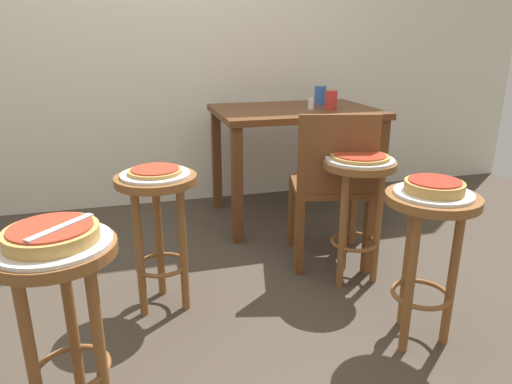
# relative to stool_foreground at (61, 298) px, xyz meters

# --- Properties ---
(ground_plane) EXTENTS (6.00, 6.00, 0.00)m
(ground_plane) POSITION_rel_stool_foreground_xyz_m (0.47, 0.52, -0.46)
(ground_plane) COLOR #42382D
(stool_foreground) EXTENTS (0.35, 0.35, 0.64)m
(stool_foreground) POSITION_rel_stool_foreground_xyz_m (0.00, 0.00, 0.00)
(stool_foreground) COLOR brown
(stool_foreground) RESTS_ON ground_plane
(serving_plate_foreground) EXTENTS (0.33, 0.33, 0.01)m
(serving_plate_foreground) POSITION_rel_stool_foreground_xyz_m (-0.00, 0.00, 0.18)
(serving_plate_foreground) COLOR white
(serving_plate_foreground) RESTS_ON stool_foreground
(pizza_foreground) EXTENTS (0.26, 0.26, 0.05)m
(pizza_foreground) POSITION_rel_stool_foreground_xyz_m (0.00, 0.00, 0.21)
(pizza_foreground) COLOR tan
(pizza_foreground) RESTS_ON serving_plate_foreground
(stool_middle) EXTENTS (0.35, 0.35, 0.64)m
(stool_middle) POSITION_rel_stool_foreground_xyz_m (1.32, 0.10, 0.00)
(stool_middle) COLOR brown
(stool_middle) RESTS_ON ground_plane
(serving_plate_middle) EXTENTS (0.29, 0.29, 0.01)m
(serving_plate_middle) POSITION_rel_stool_foreground_xyz_m (1.32, 0.10, 0.18)
(serving_plate_middle) COLOR silver
(serving_plate_middle) RESTS_ON stool_middle
(pizza_middle) EXTENTS (0.22, 0.22, 0.05)m
(pizza_middle) POSITION_rel_stool_foreground_xyz_m (1.32, 0.10, 0.21)
(pizza_middle) COLOR tan
(pizza_middle) RESTS_ON serving_plate_middle
(stool_leftside) EXTENTS (0.35, 0.35, 0.64)m
(stool_leftside) POSITION_rel_stool_foreground_xyz_m (1.29, 0.64, 0.00)
(stool_leftside) COLOR brown
(stool_leftside) RESTS_ON ground_plane
(serving_plate_leftside) EXTENTS (0.33, 0.33, 0.01)m
(serving_plate_leftside) POSITION_rel_stool_foreground_xyz_m (1.29, 0.64, 0.18)
(serving_plate_leftside) COLOR silver
(serving_plate_leftside) RESTS_ON stool_leftside
(pizza_leftside) EXTENTS (0.28, 0.28, 0.02)m
(pizza_leftside) POSITION_rel_stool_foreground_xyz_m (1.29, 0.64, 0.19)
(pizza_leftside) COLOR #B78442
(pizza_leftside) RESTS_ON serving_plate_leftside
(stool_rear) EXTENTS (0.35, 0.35, 0.64)m
(stool_rear) POSITION_rel_stool_foreground_xyz_m (0.33, 0.64, 0.00)
(stool_rear) COLOR brown
(stool_rear) RESTS_ON ground_plane
(serving_plate_rear) EXTENTS (0.30, 0.30, 0.01)m
(serving_plate_rear) POSITION_rel_stool_foreground_xyz_m (0.33, 0.64, 0.18)
(serving_plate_rear) COLOR silver
(serving_plate_rear) RESTS_ON stool_rear
(pizza_rear) EXTENTS (0.23, 0.23, 0.02)m
(pizza_rear) POSITION_rel_stool_foreground_xyz_m (0.33, 0.64, 0.19)
(pizza_rear) COLOR tan
(pizza_rear) RESTS_ON serving_plate_rear
(dining_table) EXTENTS (1.05, 0.76, 0.76)m
(dining_table) POSITION_rel_stool_foreground_xyz_m (1.30, 1.58, 0.18)
(dining_table) COLOR #5B3319
(dining_table) RESTS_ON ground_plane
(cup_near_edge) EXTENTS (0.08, 0.08, 0.12)m
(cup_near_edge) POSITION_rel_stool_foreground_xyz_m (1.51, 1.48, 0.35)
(cup_near_edge) COLOR red
(cup_near_edge) RESTS_ON dining_table
(cup_far_edge) EXTENTS (0.08, 0.08, 0.13)m
(cup_far_edge) POSITION_rel_stool_foreground_xyz_m (1.54, 1.72, 0.36)
(cup_far_edge) COLOR #3360B2
(cup_far_edge) RESTS_ON dining_table
(condiment_shaker) EXTENTS (0.04, 0.04, 0.07)m
(condiment_shaker) POSITION_rel_stool_foreground_xyz_m (1.39, 1.51, 0.33)
(condiment_shaker) COLOR white
(condiment_shaker) RESTS_ON dining_table
(wooden_chair) EXTENTS (0.48, 0.48, 0.85)m
(wooden_chair) POSITION_rel_stool_foreground_xyz_m (1.25, 0.83, 0.00)
(wooden_chair) COLOR brown
(wooden_chair) RESTS_ON ground_plane
(pizza_server_knife) EXTENTS (0.17, 0.18, 0.01)m
(pizza_server_knife) POSITION_rel_stool_foreground_xyz_m (0.03, -0.02, 0.23)
(pizza_server_knife) COLOR silver
(pizza_server_knife) RESTS_ON pizza_foreground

